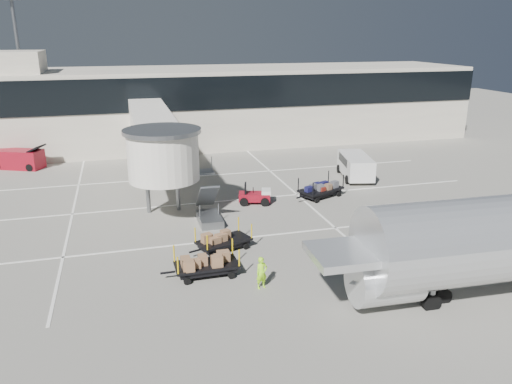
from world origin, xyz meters
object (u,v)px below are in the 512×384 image
baggage_tug (255,196)px  box_cart_near (224,241)px  ground_worker (262,273)px  box_cart_far (206,264)px  minivan (355,164)px  suitcase_cart (320,190)px  belt_loader (19,159)px

baggage_tug → box_cart_near: baggage_tug is taller
baggage_tug → ground_worker: bearing=-87.8°
baggage_tug → box_cart_far: 11.32m
baggage_tug → box_cart_near: size_ratio=0.66×
box_cart_far → minivan: bearing=42.6°
baggage_tug → minivan: (9.80, 4.23, 0.62)m
baggage_tug → ground_worker: size_ratio=1.54×
minivan → suitcase_cart: bearing=-126.2°
baggage_tug → box_cart_near: bearing=-101.5°
suitcase_cart → box_cart_near: bearing=-163.9°
baggage_tug → belt_loader: belt_loader is taller
box_cart_far → ground_worker: (2.31, -2.01, 0.17)m
box_cart_far → belt_loader: (-12.56, 24.98, 0.22)m
ground_worker → belt_loader: size_ratio=0.33×
suitcase_cart → minivan: size_ratio=0.76×
box_cart_far → suitcase_cart: bearing=43.6°
suitcase_cart → minivan: 6.42m
belt_loader → box_cart_far: bearing=-38.4°
ground_worker → minivan: size_ratio=0.29×
baggage_tug → belt_loader: (-17.86, 14.98, 0.30)m
box_cart_far → minivan: 20.75m
suitcase_cart → belt_loader: size_ratio=0.85×
suitcase_cart → belt_loader: bearing=123.2°
baggage_tug → box_cart_far: bearing=-101.8°
suitcase_cart → box_cart_far: (-10.27, -10.04, 0.04)m
minivan → ground_worker: bearing=-115.4°
ground_worker → belt_loader: bearing=104.9°
suitcase_cart → minivan: (4.83, 4.20, 0.57)m
box_cart_near → minivan: 17.81m
minivan → box_cart_near: bearing=-127.0°
suitcase_cart → ground_worker: bearing=-147.0°
box_cart_far → belt_loader: 27.96m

